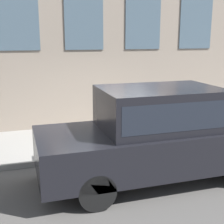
# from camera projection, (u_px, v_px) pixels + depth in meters

# --- Properties ---
(ground_plane) EXTENTS (80.00, 80.00, 0.00)m
(ground_plane) POSITION_uv_depth(u_px,v_px,m) (110.00, 158.00, 7.72)
(ground_plane) COLOR #514F4C
(sidewalk) EXTENTS (2.68, 60.00, 0.13)m
(sidewalk) POSITION_uv_depth(u_px,v_px,m) (96.00, 139.00, 8.95)
(sidewalk) COLOR gray
(sidewalk) RESTS_ON ground_plane
(building_facade) EXTENTS (0.33, 40.00, 7.43)m
(building_facade) POSITION_uv_depth(u_px,v_px,m) (83.00, 11.00, 9.49)
(building_facade) COLOR gray
(building_facade) RESTS_ON ground_plane
(fire_hydrant) EXTENTS (0.32, 0.44, 0.86)m
(fire_hydrant) POSITION_uv_depth(u_px,v_px,m) (102.00, 131.00, 8.00)
(fire_hydrant) COLOR gold
(fire_hydrant) RESTS_ON sidewalk
(person) EXTENTS (0.32, 0.21, 1.32)m
(person) POSITION_uv_depth(u_px,v_px,m) (121.00, 111.00, 8.62)
(person) COLOR navy
(person) RESTS_ON sidewalk
(parked_car_charcoal_near) EXTENTS (1.84, 4.96, 1.95)m
(parked_car_charcoal_near) POSITION_uv_depth(u_px,v_px,m) (159.00, 132.00, 6.39)
(parked_car_charcoal_near) COLOR black
(parked_car_charcoal_near) RESTS_ON ground_plane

